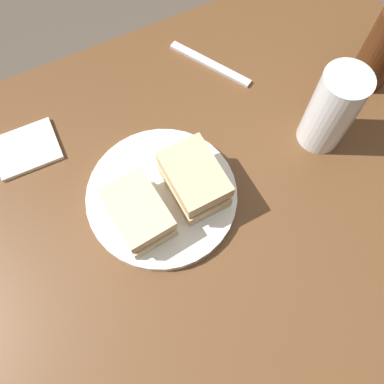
% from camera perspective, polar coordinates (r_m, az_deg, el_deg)
% --- Properties ---
extents(ground_plane, '(6.00, 6.00, 0.00)m').
position_cam_1_polar(ground_plane, '(1.36, 2.18, -12.43)').
color(ground_plane, '#4C4238').
extents(dining_table, '(1.05, 0.83, 0.72)m').
position_cam_1_polar(dining_table, '(1.01, 2.90, -8.72)').
color(dining_table, brown).
rests_on(dining_table, ground).
extents(plate, '(0.25, 0.25, 0.02)m').
position_cam_1_polar(plate, '(0.66, -4.38, -0.57)').
color(plate, silver).
rests_on(plate, dining_table).
extents(sandwich_half_left, '(0.09, 0.12, 0.06)m').
position_cam_1_polar(sandwich_half_left, '(0.61, -7.81, -3.05)').
color(sandwich_half_left, beige).
rests_on(sandwich_half_left, plate).
extents(sandwich_half_right, '(0.08, 0.11, 0.07)m').
position_cam_1_polar(sandwich_half_right, '(0.62, 0.32, 1.77)').
color(sandwich_half_right, '#CCB284').
rests_on(sandwich_half_right, plate).
extents(potato_wedge_front, '(0.05, 0.02, 0.02)m').
position_cam_1_polar(potato_wedge_front, '(0.63, -6.01, -5.02)').
color(potato_wedge_front, '#B77F33').
rests_on(potato_wedge_front, plate).
extents(potato_wedge_middle, '(0.04, 0.03, 0.02)m').
position_cam_1_polar(potato_wedge_middle, '(0.63, -0.05, -1.09)').
color(potato_wedge_middle, '#AD702D').
rests_on(potato_wedge_middle, plate).
extents(potato_wedge_back, '(0.03, 0.05, 0.02)m').
position_cam_1_polar(potato_wedge_back, '(0.64, -0.42, -1.57)').
color(potato_wedge_back, '#AD702D').
rests_on(potato_wedge_back, plate).
extents(pint_glass, '(0.08, 0.08, 0.16)m').
position_cam_1_polar(pint_glass, '(0.70, 19.34, 10.63)').
color(pint_glass, white).
rests_on(pint_glass, dining_table).
extents(napkin, '(0.11, 0.09, 0.01)m').
position_cam_1_polar(napkin, '(0.76, -22.87, 5.80)').
color(napkin, silver).
rests_on(napkin, dining_table).
extents(fork, '(0.10, 0.16, 0.01)m').
position_cam_1_polar(fork, '(0.81, 2.63, 18.09)').
color(fork, silver).
rests_on(fork, dining_table).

